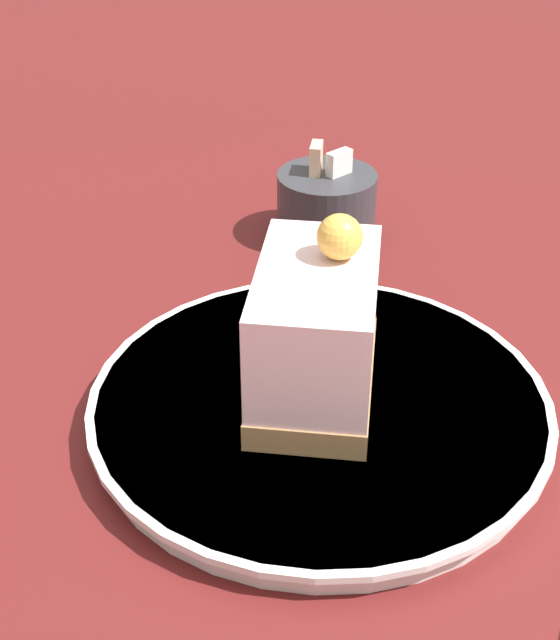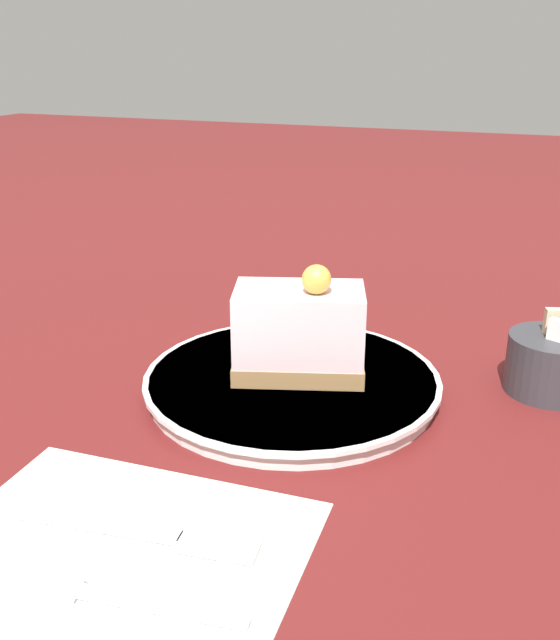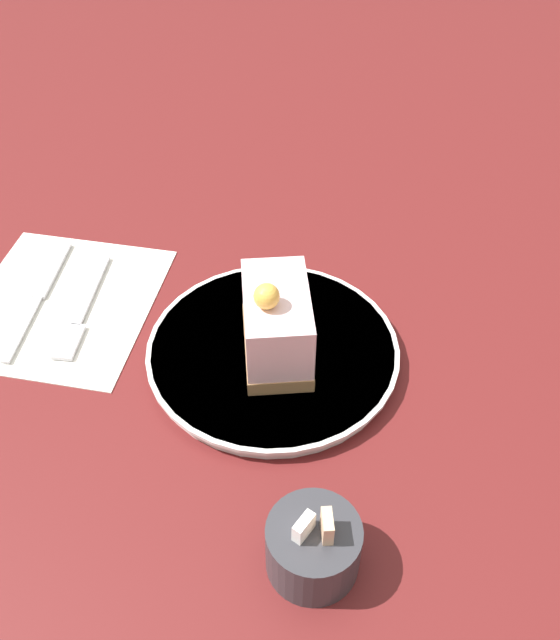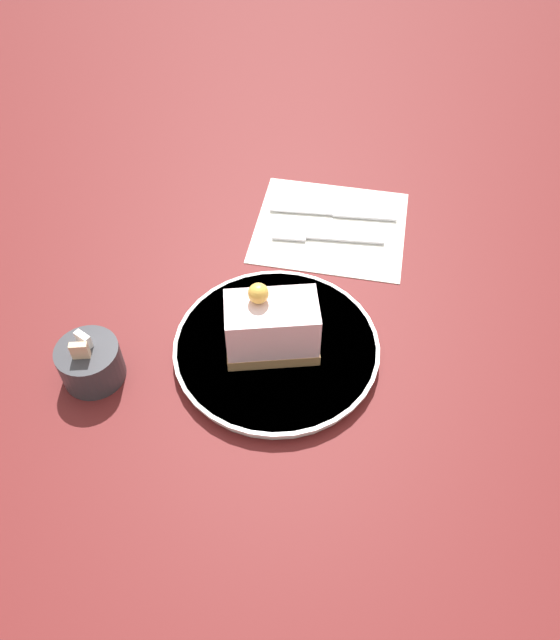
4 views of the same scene
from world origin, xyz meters
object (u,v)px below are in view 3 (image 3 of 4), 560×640
Objects in this scene: plate at (273,352)px; sugar_bowl at (313,547)px; knife at (44,287)px; fork at (81,314)px; cake_slice at (276,324)px.

sugar_bowl is (-0.08, 0.20, 0.02)m from plate.
knife is (0.27, -0.04, -0.00)m from plate.
plate is 0.21m from fork.
cake_slice is 0.23m from fork.
fork and knife have the same top height.
cake_slice is 0.76× the size of fork.
knife is (0.28, -0.04, -0.05)m from cake_slice.
cake_slice reaches higher than sugar_bowl.
fork is 0.07m from knife.
cake_slice reaches higher than knife.
cake_slice is at bearing -68.73° from sugar_bowl.
plate is at bearing 164.39° from knife.
knife is 2.57× the size of sugar_bowl.
plate is 3.41× the size of sugar_bowl.
sugar_bowl reaches higher than fork.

